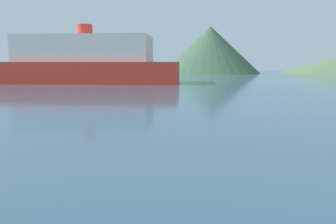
{
  "coord_description": "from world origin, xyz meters",
  "views": [
    {
      "loc": [
        0.79,
        1.63,
        3.12
      ],
      "look_at": [
        -0.73,
        14.0,
        1.2
      ],
      "focal_mm": 35.0,
      "sensor_mm": 36.0,
      "label": 1
    }
  ],
  "objects": [
    {
      "name": "ferry_distant",
      "position": [
        -17.52,
        49.34,
        3.06
      ],
      "size": [
        28.07,
        10.33,
        8.55
      ],
      "rotation": [
        0.0,
        0.0,
        0.04
      ],
      "color": "red",
      "rests_on": "ground_plane"
    },
    {
      "name": "hill_west",
      "position": [
        -39.7,
        91.52,
        4.08
      ],
      "size": [
        24.98,
        24.98,
        8.16
      ],
      "color": "#4C6647",
      "rests_on": "ground_plane"
    },
    {
      "name": "hill_central",
      "position": [
        1.14,
        94.18,
        6.34
      ],
      "size": [
        27.33,
        27.33,
        12.67
      ],
      "color": "#38563D",
      "rests_on": "ground_plane"
    }
  ]
}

